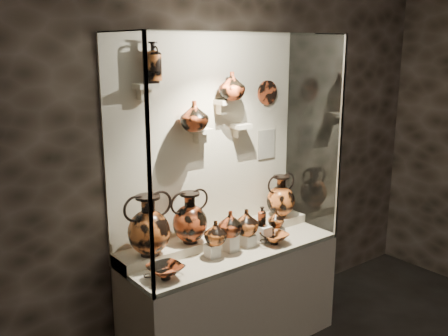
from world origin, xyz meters
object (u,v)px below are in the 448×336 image
at_px(jug_a, 215,232).
at_px(kylix_left, 165,271).
at_px(ovoid_vase_a, 194,116).
at_px(amphora_mid, 190,217).
at_px(amphora_right, 281,196).
at_px(jug_e, 276,219).
at_px(amphora_left, 149,225).
at_px(ovoid_vase_b, 232,86).
at_px(jug_b, 230,224).
at_px(jug_c, 246,222).
at_px(lekythos_tall, 153,60).
at_px(kylix_right, 274,237).
at_px(lekythos_small, 262,215).

xyz_separation_m(jug_a, kylix_left, (-0.47, -0.08, -0.13)).
xyz_separation_m(kylix_left, ovoid_vase_a, (0.47, 0.33, 0.94)).
distance_m(amphora_mid, amphora_right, 0.93).
height_order(amphora_mid, jug_e, amphora_mid).
height_order(amphora_left, ovoid_vase_b, ovoid_vase_b).
distance_m(jug_b, jug_c, 0.18).
xyz_separation_m(jug_c, jug_e, (0.31, 0.00, -0.04)).
height_order(jug_b, lekythos_tall, lekythos_tall).
height_order(amphora_mid, kylix_right, amphora_mid).
distance_m(amphora_left, lekythos_tall, 1.12).
distance_m(jug_a, lekythos_tall, 1.27).
relative_size(amphora_left, amphora_right, 1.21).
height_order(amphora_right, ovoid_vase_a, ovoid_vase_a).
distance_m(amphora_left, kylix_left, 0.35).
bearing_deg(jug_e, lekythos_small, 156.02).
bearing_deg(ovoid_vase_a, jug_b, -71.34).
distance_m(lekythos_small, ovoid_vase_b, 1.02).
xyz_separation_m(jug_b, ovoid_vase_a, (-0.13, 0.25, 0.77)).
distance_m(jug_e, ovoid_vase_a, 1.07).
bearing_deg(amphora_mid, kylix_right, -35.00).
distance_m(amphora_right, kylix_left, 1.36).
relative_size(kylix_right, ovoid_vase_a, 1.23).
height_order(amphora_left, amphora_mid, amphora_left).
distance_m(kylix_left, ovoid_vase_b, 1.44).
xyz_separation_m(jug_e, kylix_left, (-1.09, -0.11, -0.09)).
xyz_separation_m(amphora_left, ovoid_vase_b, (0.78, 0.07, 0.91)).
height_order(jug_a, jug_c, jug_c).
bearing_deg(kylix_right, jug_c, 136.86).
relative_size(kylix_right, lekythos_tall, 0.86).
xyz_separation_m(jug_c, kylix_left, (-0.78, -0.11, -0.13)).
relative_size(jug_e, ovoid_vase_a, 0.63).
bearing_deg(kylix_left, amphora_right, 32.36).
relative_size(kylix_left, lekythos_tall, 0.92).
distance_m(kylix_right, ovoid_vase_a, 1.12).
bearing_deg(jug_a, amphora_mid, 117.17).
bearing_deg(kylix_left, jug_a, 29.43).
distance_m(jug_b, ovoid_vase_a, 0.82).
xyz_separation_m(jug_a, jug_c, (0.31, 0.03, 0.00)).
xyz_separation_m(amphora_mid, kylix_left, (-0.38, -0.28, -0.21)).
bearing_deg(lekythos_tall, lekythos_small, -9.89).
relative_size(jug_e, lekythos_small, 0.77).
distance_m(amphora_left, lekythos_small, 0.92).
relative_size(amphora_mid, ovoid_vase_b, 1.85).
xyz_separation_m(jug_a, lekythos_tall, (-0.29, 0.29, 1.21)).
height_order(jug_c, ovoid_vase_a, ovoid_vase_a).
bearing_deg(lekythos_tall, kylix_left, -105.77).
xyz_separation_m(lekythos_small, ovoid_vase_a, (-0.47, 0.22, 0.79)).
bearing_deg(amphora_left, amphora_mid, 24.90).
height_order(jug_b, jug_c, jug_b).
xyz_separation_m(jug_e, lekythos_tall, (-0.91, 0.26, 1.24)).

